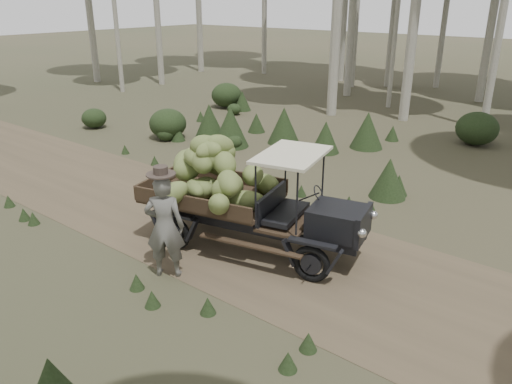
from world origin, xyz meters
TOP-DOWN VIEW (x-y plane):
  - ground at (0.00, 0.00)m, footprint 120.00×120.00m
  - dirt_track at (0.00, 0.00)m, footprint 70.00×4.00m
  - banana_truck at (1.56, -0.31)m, footprint 4.81×2.82m
  - farmer at (1.42, -1.98)m, footprint 0.85×0.79m
  - undergrowth at (-1.49, 1.14)m, footprint 23.81×22.35m

SIDE VIEW (x-z plane):
  - ground at x=0.00m, z-range 0.00..0.00m
  - dirt_track at x=0.00m, z-range 0.00..0.01m
  - undergrowth at x=-1.49m, z-range -0.16..1.23m
  - farmer at x=1.42m, z-range -0.06..2.05m
  - banana_truck at x=1.56m, z-range 0.18..2.53m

